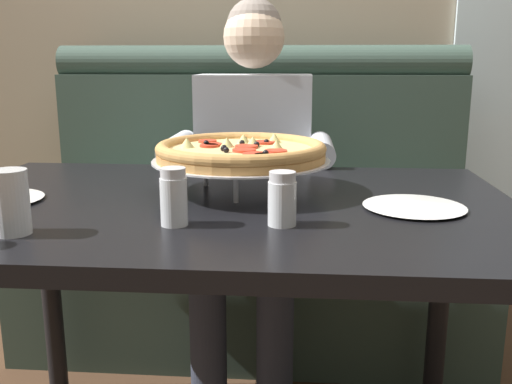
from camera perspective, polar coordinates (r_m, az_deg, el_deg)
The scene contains 8 objects.
booth_bench at distance 2.27m, azimuth -0.18°, elevation -4.02°, with size 1.70×0.78×1.13m.
dining_table at distance 1.32m, azimuth -3.52°, elevation -4.52°, with size 1.35×0.88×0.75m.
diner_main at distance 1.93m, azimuth -0.42°, elevation 2.51°, with size 0.54×0.64×1.27m.
pizza at distance 1.37m, azimuth -1.51°, elevation 4.04°, with size 0.43×0.43×0.13m.
shaker_pepper_flakes at distance 1.09m, azimuth 2.66°, elevation -1.07°, with size 0.06×0.06×0.11m.
shaker_oregano at distance 1.10m, azimuth -8.30°, elevation -0.91°, with size 0.05×0.05×0.11m.
plate_near_right at distance 1.27m, azimuth 15.70°, elevation -1.17°, with size 0.22×0.22×0.02m.
drinking_glass at distance 1.13m, azimuth -23.52°, elevation -1.33°, with size 0.07×0.07×0.12m.
Camera 1 is at (0.18, -1.25, 1.07)m, focal length 39.59 mm.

